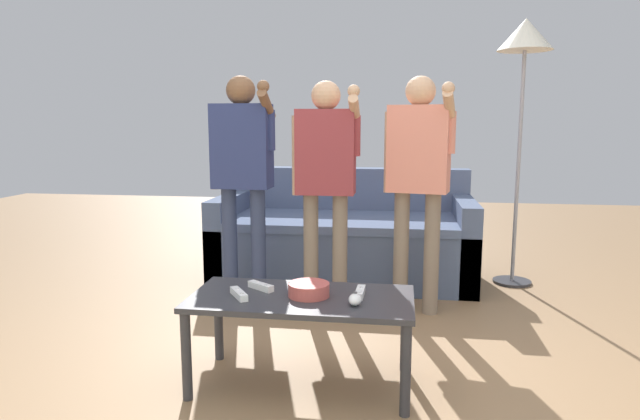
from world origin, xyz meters
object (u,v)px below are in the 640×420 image
game_remote_wand_near (360,292)px  game_remote_wand_spare (261,286)px  game_remote_wand_far (239,294)px  player_right (419,167)px  coffee_table (302,308)px  snack_bowl (309,290)px  couch (345,239)px  floor_lamp (525,51)px  player_center (326,169)px  game_remote_nunchuk (355,299)px  player_left (242,163)px

game_remote_wand_near → game_remote_wand_spare: bearing=176.8°
game_remote_wand_far → player_right: bearing=54.7°
game_remote_wand_spare → coffee_table: bearing=-18.6°
coffee_table → player_right: (0.54, 1.09, 0.56)m
player_right → snack_bowl: bearing=-114.9°
game_remote_wand_spare → couch: bearing=83.2°
floor_lamp → player_center: floor_lamp is taller
game_remote_wand_far → game_remote_wand_spare: size_ratio=1.08×
game_remote_wand_far → coffee_table: bearing=12.0°
couch → player_right: (0.53, -0.77, 0.63)m
coffee_table → game_remote_nunchuk: size_ratio=11.38×
player_left → game_remote_wand_near: player_left is taller
coffee_table → game_remote_wand_near: (0.26, 0.04, 0.07)m
player_center → game_remote_wand_near: bearing=-73.4°
snack_bowl → floor_lamp: 2.55m
player_left → player_right: player_left is taller
floor_lamp → game_remote_wand_spare: 2.63m
floor_lamp → player_right: size_ratio=1.30×
couch → game_remote_nunchuk: 1.96m
couch → game_remote_wand_far: size_ratio=12.79×
snack_bowl → game_remote_wand_spare: 0.25m
player_center → game_remote_wand_near: (0.29, -0.98, -0.47)m
player_center → game_remote_nunchuk: bearing=-75.9°
couch → coffee_table: (-0.01, -1.85, 0.07)m
couch → game_remote_wand_near: 1.83m
coffee_table → game_remote_wand_far: (-0.27, -0.06, 0.07)m
player_right → player_center: bearing=-173.3°
snack_bowl → player_center: bearing=93.5°
player_left → player_right: size_ratio=1.01×
snack_bowl → player_left: (-0.61, 1.07, 0.48)m
player_center → game_remote_wand_spare: bearing=-100.5°
player_center → player_right: player_right is taller
player_center → snack_bowl: bearing=-86.5°
couch → snack_bowl: 1.86m
game_remote_nunchuk → player_center: 1.23m
snack_bowl → game_remote_wand_spare: snack_bowl is taller
player_left → player_right: bearing=0.5°
player_right → game_remote_wand_spare: (-0.74, -1.02, -0.49)m
floor_lamp → game_remote_wand_near: floor_lamp is taller
game_remote_nunchuk → floor_lamp: bearing=62.0°
couch → player_center: size_ratio=1.34×
player_left → game_remote_nunchuk: bearing=-54.6°
player_center → game_remote_wand_far: (-0.24, -1.08, -0.47)m
coffee_table → player_center: player_center is taller
couch → snack_bowl: bearing=-89.2°
player_left → player_center: player_left is taller
game_remote_nunchuk → game_remote_wand_near: bearing=84.9°
player_right → game_remote_wand_far: size_ratio=9.71×
couch → player_left: 1.16m
coffee_table → game_remote_wand_spare: size_ratio=7.09×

